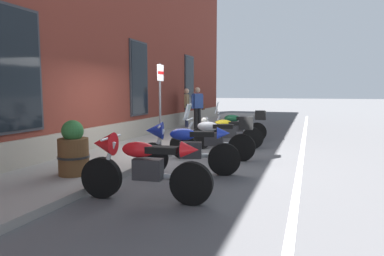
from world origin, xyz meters
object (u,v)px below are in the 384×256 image
motorcycle_red_sport (140,164)px  motorcycle_yellow_naked (226,133)px  pedestrian_blue_top (197,105)px  parking_sign (160,93)px  motorcycle_blue_sport (184,146)px  pedestrian_tan_coat (187,105)px  motorcycle_silver_touring (216,137)px  barrel_planter (73,151)px  motorcycle_green_touring (238,125)px

motorcycle_red_sport → motorcycle_yellow_naked: 5.02m
motorcycle_red_sport → pedestrian_blue_top: pedestrian_blue_top is taller
motorcycle_yellow_naked → parking_sign: (-0.94, 1.65, 1.15)m
motorcycle_blue_sport → pedestrian_tan_coat: (7.56, 2.72, 0.48)m
motorcycle_blue_sport → motorcycle_silver_touring: 1.66m
motorcycle_yellow_naked → barrel_planter: bearing=157.3°
motorcycle_silver_touring → motorcycle_yellow_naked: size_ratio=1.03×
parking_sign → barrel_planter: bearing=176.8°
motorcycle_red_sport → motorcycle_blue_sport: 1.74m
motorcycle_red_sport → barrel_planter: 1.81m
motorcycle_green_touring → pedestrian_blue_top: (1.99, 2.10, 0.54)m
motorcycle_green_touring → pedestrian_blue_top: 2.94m
motorcycle_blue_sport → barrel_planter: bearing=122.7°
motorcycle_yellow_naked → pedestrian_tan_coat: bearing=33.0°
motorcycle_red_sport → motorcycle_silver_touring: bearing=-4.8°
barrel_planter → motorcycle_red_sport: bearing=-109.6°
motorcycle_blue_sport → pedestrian_blue_top: bearing=16.2°
motorcycle_blue_sport → pedestrian_tan_coat: size_ratio=1.23×
motorcycle_blue_sport → motorcycle_silver_touring: motorcycle_silver_touring is taller
motorcycle_silver_touring → pedestrian_blue_top: size_ratio=1.24×
pedestrian_blue_top → barrel_planter: (-8.02, -0.22, -0.51)m
motorcycle_green_touring → barrel_planter: (-6.03, 1.88, 0.03)m
motorcycle_red_sport → pedestrian_tan_coat: pedestrian_tan_coat is taller
motorcycle_silver_touring → parking_sign: size_ratio=0.92×
motorcycle_green_touring → motorcycle_blue_sport: bearing=178.7°
motorcycle_red_sport → motorcycle_yellow_naked: size_ratio=1.02×
motorcycle_red_sport → barrel_planter: bearing=70.4°
parking_sign → pedestrian_blue_top: bearing=5.3°
motorcycle_green_touring → barrel_planter: bearing=162.7°
motorcycle_red_sport → parking_sign: 4.47m
motorcycle_yellow_naked → parking_sign: parking_sign is taller
motorcycle_blue_sport → barrel_planter: (-1.14, 1.77, -0.00)m
motorcycle_green_touring → parking_sign: (-2.57, 1.68, 1.07)m
pedestrian_tan_coat → parking_sign: size_ratio=0.72×
motorcycle_red_sport → pedestrian_blue_top: (8.62, 1.93, 0.52)m
motorcycle_yellow_naked → pedestrian_blue_top: pedestrian_blue_top is taller
parking_sign → motorcycle_red_sport: bearing=-159.6°
pedestrian_blue_top → pedestrian_tan_coat: (0.68, 0.72, -0.03)m
motorcycle_silver_touring → barrel_planter: (-2.78, 1.99, 0.01)m
motorcycle_yellow_naked → pedestrian_blue_top: bearing=29.8°
parking_sign → pedestrian_tan_coat: bearing=12.3°
motorcycle_green_touring → parking_sign: size_ratio=0.90×
motorcycle_yellow_naked → motorcycle_red_sport: bearing=178.4°
motorcycle_red_sport → motorcycle_green_touring: motorcycle_green_touring is taller
motorcycle_blue_sport → motorcycle_silver_touring: size_ratio=0.97×
motorcycle_red_sport → motorcycle_green_touring: size_ratio=1.02×
motorcycle_silver_touring → pedestrian_tan_coat: bearing=26.4°
pedestrian_tan_coat → motorcycle_red_sport: bearing=-164.1°
motorcycle_green_touring → barrel_planter: motorcycle_green_touring is taller
motorcycle_red_sport → barrel_planter: (0.61, 1.71, 0.01)m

